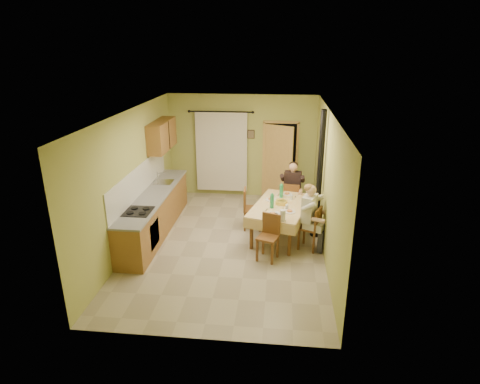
# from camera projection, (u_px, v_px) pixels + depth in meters

# --- Properties ---
(floor) EXTENTS (4.00, 6.00, 0.01)m
(floor) POSITION_uv_depth(u_px,v_px,m) (228.00, 243.00, 8.63)
(floor) COLOR tan
(floor) RESTS_ON ground
(room_shell) EXTENTS (4.04, 6.04, 2.82)m
(room_shell) POSITION_uv_depth(u_px,v_px,m) (227.00, 162.00, 7.99)
(room_shell) COLOR tan
(room_shell) RESTS_ON ground
(kitchen_run) EXTENTS (0.64, 3.64, 1.56)m
(kitchen_run) POSITION_uv_depth(u_px,v_px,m) (155.00, 212.00, 9.00)
(kitchen_run) COLOR brown
(kitchen_run) RESTS_ON ground
(upper_cabinets) EXTENTS (0.35, 1.40, 0.70)m
(upper_cabinets) POSITION_uv_depth(u_px,v_px,m) (162.00, 135.00, 9.71)
(upper_cabinets) COLOR brown
(upper_cabinets) RESTS_ON room_shell
(curtain) EXTENTS (1.70, 0.07, 2.22)m
(curtain) POSITION_uv_depth(u_px,v_px,m) (221.00, 152.00, 10.94)
(curtain) COLOR black
(curtain) RESTS_ON ground
(doorway) EXTENTS (0.96, 0.41, 2.15)m
(doorway) POSITION_uv_depth(u_px,v_px,m) (279.00, 161.00, 10.85)
(doorway) COLOR black
(doorway) RESTS_ON ground
(dining_table) EXTENTS (1.49, 2.01, 0.76)m
(dining_table) POSITION_uv_depth(u_px,v_px,m) (280.00, 221.00, 8.80)
(dining_table) COLOR #D9B778
(dining_table) RESTS_ON ground
(tableware) EXTENTS (0.66, 1.66, 0.33)m
(tableware) POSITION_uv_depth(u_px,v_px,m) (280.00, 204.00, 8.55)
(tableware) COLOR white
(tableware) RESTS_ON dining_table
(chair_far) EXTENTS (0.42, 0.42, 0.93)m
(chair_far) POSITION_uv_depth(u_px,v_px,m) (291.00, 207.00, 9.78)
(chair_far) COLOR brown
(chair_far) RESTS_ON ground
(chair_near) EXTENTS (0.48, 0.48, 0.93)m
(chair_near) POSITION_uv_depth(u_px,v_px,m) (268.00, 246.00, 7.90)
(chair_near) COLOR brown
(chair_near) RESTS_ON ground
(chair_right) EXTENTS (0.50, 0.50, 0.94)m
(chair_right) POSITION_uv_depth(u_px,v_px,m) (310.00, 236.00, 8.30)
(chair_right) COLOR brown
(chair_right) RESTS_ON ground
(chair_left) EXTENTS (0.42, 0.42, 0.96)m
(chair_left) POSITION_uv_depth(u_px,v_px,m) (252.00, 217.00, 9.24)
(chair_left) COLOR brown
(chair_left) RESTS_ON ground
(man_far) EXTENTS (0.61, 0.51, 1.39)m
(man_far) POSITION_uv_depth(u_px,v_px,m) (292.00, 184.00, 9.58)
(man_far) COLOR black
(man_far) RESTS_ON chair_far
(man_right) EXTENTS (0.60, 0.65, 1.39)m
(man_right) POSITION_uv_depth(u_px,v_px,m) (311.00, 210.00, 8.10)
(man_right) COLOR beige
(man_right) RESTS_ON chair_right
(stove_flue) EXTENTS (0.24, 0.24, 2.80)m
(stove_flue) POSITION_uv_depth(u_px,v_px,m) (318.00, 192.00, 8.65)
(stove_flue) COLOR black
(stove_flue) RESTS_ON ground
(picture_back) EXTENTS (0.19, 0.03, 0.23)m
(picture_back) POSITION_uv_depth(u_px,v_px,m) (251.00, 134.00, 10.76)
(picture_back) COLOR black
(picture_back) RESTS_ON room_shell
(picture_right) EXTENTS (0.03, 0.31, 0.21)m
(picture_right) POSITION_uv_depth(u_px,v_px,m) (322.00, 148.00, 8.91)
(picture_right) COLOR brown
(picture_right) RESTS_ON room_shell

